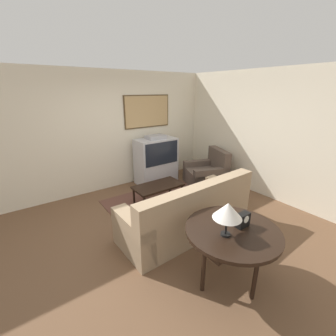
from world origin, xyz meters
name	(u,v)px	position (x,y,z in m)	size (l,w,h in m)	color
ground_plane	(160,226)	(0.00, 0.00, 0.00)	(12.00, 12.00, 0.00)	brown
wall_back	(109,132)	(0.02, 2.13, 1.36)	(12.00, 0.10, 2.70)	beige
wall_right	(258,134)	(2.63, 0.00, 1.35)	(0.06, 12.00, 2.70)	beige
area_rug	(164,204)	(0.51, 0.60, 0.01)	(2.16, 1.84, 0.01)	brown
tv	(156,160)	(1.03, 1.72, 0.58)	(1.01, 0.55, 1.23)	#B7B7BC
couch	(188,214)	(0.30, -0.39, 0.33)	(2.29, 0.93, 0.94)	#9E8466
armchair	(207,173)	(2.00, 0.87, 0.28)	(1.13, 1.11, 0.88)	brown
coffee_table	(158,187)	(0.41, 0.68, 0.39)	(1.00, 0.53, 0.43)	black
console_table	(232,234)	(0.05, -1.47, 0.67)	(1.11, 1.11, 0.73)	black
table_lamp	(228,211)	(-0.11, -1.49, 1.04)	(0.32, 0.32, 0.40)	black
mantel_clock	(243,220)	(0.19, -1.49, 0.82)	(0.17, 0.10, 0.17)	black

